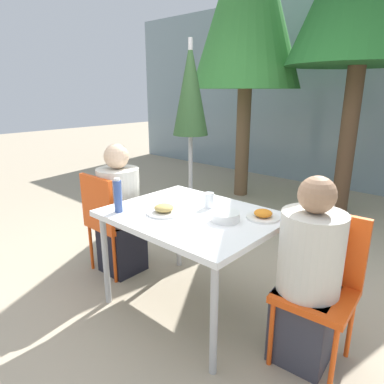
{
  "coord_description": "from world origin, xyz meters",
  "views": [
    {
      "loc": [
        1.46,
        -1.62,
        1.53
      ],
      "look_at": [
        0.0,
        0.0,
        0.88
      ],
      "focal_mm": 32.0,
      "sensor_mm": 36.0,
      "label": 1
    }
  ],
  "objects_px": {
    "chair_left": "(109,216)",
    "person_right": "(308,279)",
    "chair_right": "(321,277)",
    "drinking_cup": "(209,200)",
    "closed_umbrella": "(190,97)",
    "bottle": "(118,196)",
    "person_left": "(120,214)",
    "salad_bowl": "(225,217)"
  },
  "relations": [
    {
      "from": "person_right",
      "to": "closed_umbrella",
      "type": "bearing_deg",
      "value": -33.07
    },
    {
      "from": "person_left",
      "to": "closed_umbrella",
      "type": "xyz_separation_m",
      "value": [
        -0.13,
        1.03,
        0.94
      ]
    },
    {
      "from": "person_right",
      "to": "salad_bowl",
      "type": "height_order",
      "value": "person_right"
    },
    {
      "from": "person_left",
      "to": "person_right",
      "type": "bearing_deg",
      "value": 1.94
    },
    {
      "from": "chair_left",
      "to": "person_right",
      "type": "distance_m",
      "value": 1.68
    },
    {
      "from": "chair_left",
      "to": "salad_bowl",
      "type": "xyz_separation_m",
      "value": [
        1.12,
        0.13,
        0.24
      ]
    },
    {
      "from": "closed_umbrella",
      "to": "person_left",
      "type": "bearing_deg",
      "value": -82.97
    },
    {
      "from": "person_right",
      "to": "bottle",
      "type": "bearing_deg",
      "value": 12.98
    },
    {
      "from": "person_right",
      "to": "salad_bowl",
      "type": "distance_m",
      "value": 0.61
    },
    {
      "from": "bottle",
      "to": "drinking_cup",
      "type": "bearing_deg",
      "value": 50.31
    },
    {
      "from": "salad_bowl",
      "to": "chair_right",
      "type": "bearing_deg",
      "value": 10.53
    },
    {
      "from": "person_left",
      "to": "person_right",
      "type": "height_order",
      "value": "person_left"
    },
    {
      "from": "closed_umbrella",
      "to": "chair_left",
      "type": "bearing_deg",
      "value": -86.0
    },
    {
      "from": "drinking_cup",
      "to": "person_left",
      "type": "bearing_deg",
      "value": -167.78
    },
    {
      "from": "person_right",
      "to": "salad_bowl",
      "type": "bearing_deg",
      "value": -1.69
    },
    {
      "from": "closed_umbrella",
      "to": "person_right",
      "type": "bearing_deg",
      "value": -28.5
    },
    {
      "from": "person_right",
      "to": "closed_umbrella",
      "type": "distance_m",
      "value": 2.2
    },
    {
      "from": "person_right",
      "to": "bottle",
      "type": "relative_size",
      "value": 4.68
    },
    {
      "from": "chair_right",
      "to": "person_left",
      "type": "bearing_deg",
      "value": 0.86
    },
    {
      "from": "chair_left",
      "to": "drinking_cup",
      "type": "distance_m",
      "value": 0.95
    },
    {
      "from": "chair_left",
      "to": "chair_right",
      "type": "xyz_separation_m",
      "value": [
        1.72,
        0.24,
        0.0
      ]
    },
    {
      "from": "person_right",
      "to": "person_left",
      "type": "bearing_deg",
      "value": -1.93
    },
    {
      "from": "person_left",
      "to": "salad_bowl",
      "type": "bearing_deg",
      "value": 1.81
    },
    {
      "from": "chair_left",
      "to": "salad_bowl",
      "type": "bearing_deg",
      "value": 5.81
    },
    {
      "from": "person_left",
      "to": "drinking_cup",
      "type": "height_order",
      "value": "person_left"
    },
    {
      "from": "chair_right",
      "to": "closed_umbrella",
      "type": "bearing_deg",
      "value": -30.36
    },
    {
      "from": "person_left",
      "to": "closed_umbrella",
      "type": "bearing_deg",
      "value": 96.33
    },
    {
      "from": "chair_left",
      "to": "person_right",
      "type": "xyz_separation_m",
      "value": [
        1.67,
        0.16,
        0.01
      ]
    },
    {
      "from": "closed_umbrella",
      "to": "drinking_cup",
      "type": "relative_size",
      "value": 18.62
    },
    {
      "from": "drinking_cup",
      "to": "closed_umbrella",
      "type": "bearing_deg",
      "value": 138.21
    },
    {
      "from": "chair_left",
      "to": "salad_bowl",
      "type": "distance_m",
      "value": 1.15
    },
    {
      "from": "person_left",
      "to": "salad_bowl",
      "type": "xyz_separation_m",
      "value": [
        1.07,
        0.05,
        0.23
      ]
    },
    {
      "from": "person_left",
      "to": "bottle",
      "type": "xyz_separation_m",
      "value": [
        0.42,
        -0.31,
        0.32
      ]
    },
    {
      "from": "person_right",
      "to": "chair_right",
      "type": "bearing_deg",
      "value": -121.99
    },
    {
      "from": "chair_left",
      "to": "bottle",
      "type": "height_order",
      "value": "bottle"
    },
    {
      "from": "bottle",
      "to": "person_right",
      "type": "bearing_deg",
      "value": 17.55
    },
    {
      "from": "bottle",
      "to": "salad_bowl",
      "type": "distance_m",
      "value": 0.74
    },
    {
      "from": "closed_umbrella",
      "to": "bottle",
      "type": "height_order",
      "value": "closed_umbrella"
    },
    {
      "from": "bottle",
      "to": "drinking_cup",
      "type": "height_order",
      "value": "bottle"
    },
    {
      "from": "chair_left",
      "to": "bottle",
      "type": "xyz_separation_m",
      "value": [
        0.47,
        -0.23,
        0.33
      ]
    },
    {
      "from": "chair_right",
      "to": "drinking_cup",
      "type": "distance_m",
      "value": 0.89
    },
    {
      "from": "chair_right",
      "to": "person_right",
      "type": "bearing_deg",
      "value": 58.01
    }
  ]
}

